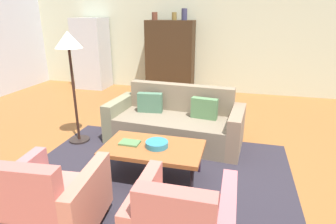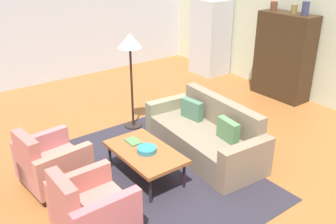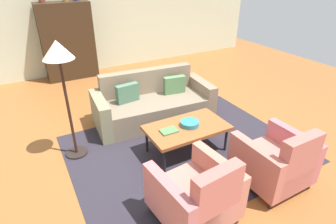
{
  "view_description": "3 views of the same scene",
  "coord_description": "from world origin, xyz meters",
  "px_view_note": "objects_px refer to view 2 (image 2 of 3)",
  "views": [
    {
      "loc": [
        0.96,
        -3.53,
        1.96
      ],
      "look_at": [
        0.05,
        -0.06,
        0.69
      ],
      "focal_mm": 29.99,
      "sensor_mm": 36.0,
      "label": 1
    },
    {
      "loc": [
        3.83,
        -3.09,
        3.09
      ],
      "look_at": [
        -0.21,
        -0.04,
        0.79
      ],
      "focal_mm": 39.89,
      "sensor_mm": 36.0,
      "label": 2
    },
    {
      "loc": [
        -1.9,
        -3.53,
        2.53
      ],
      "look_at": [
        -0.12,
        -0.29,
        0.56
      ],
      "focal_mm": 29.49,
      "sensor_mm": 36.0,
      "label": 3
    }
  ],
  "objects_px": {
    "refrigerator": "(210,37)",
    "vase_small": "(306,8)",
    "fruit_bowl": "(147,150)",
    "vase_tall": "(274,6)",
    "book_stack": "(133,141)",
    "vase_round": "(294,9)",
    "armchair_left": "(49,165)",
    "couch": "(207,136)",
    "coffee_table": "(145,153)",
    "floor_lamp": "(130,50)",
    "armchair_right": "(89,211)",
    "cabinet": "(284,56)"
  },
  "relations": [
    {
      "from": "armchair_right",
      "to": "vase_round",
      "type": "relative_size",
      "value": 4.84
    },
    {
      "from": "cabinet",
      "to": "refrigerator",
      "type": "xyz_separation_m",
      "value": [
        -2.17,
        -0.1,
        0.03
      ]
    },
    {
      "from": "vase_tall",
      "to": "book_stack",
      "type": "bearing_deg",
      "value": -77.27
    },
    {
      "from": "cabinet",
      "to": "refrigerator",
      "type": "relative_size",
      "value": 0.97
    },
    {
      "from": "book_stack",
      "to": "vase_round",
      "type": "relative_size",
      "value": 1.35
    },
    {
      "from": "vase_tall",
      "to": "vase_round",
      "type": "height_order",
      "value": "vase_tall"
    },
    {
      "from": "floor_lamp",
      "to": "vase_small",
      "type": "bearing_deg",
      "value": 73.2
    },
    {
      "from": "coffee_table",
      "to": "fruit_bowl",
      "type": "xyz_separation_m",
      "value": [
        0.05,
        0.0,
        0.07
      ]
    },
    {
      "from": "vase_tall",
      "to": "refrigerator",
      "type": "distance_m",
      "value": 2.02
    },
    {
      "from": "book_stack",
      "to": "refrigerator",
      "type": "height_order",
      "value": "refrigerator"
    },
    {
      "from": "armchair_right",
      "to": "fruit_bowl",
      "type": "bearing_deg",
      "value": 114.9
    },
    {
      "from": "fruit_bowl",
      "to": "vase_round",
      "type": "distance_m",
      "value": 4.41
    },
    {
      "from": "armchair_left",
      "to": "couch",
      "type": "bearing_deg",
      "value": 70.25
    },
    {
      "from": "armchair_left",
      "to": "vase_round",
      "type": "relative_size",
      "value": 4.84
    },
    {
      "from": "vase_small",
      "to": "book_stack",
      "type": "bearing_deg",
      "value": -87.53
    },
    {
      "from": "armchair_left",
      "to": "coffee_table",
      "type": "bearing_deg",
      "value": 57.58
    },
    {
      "from": "couch",
      "to": "fruit_bowl",
      "type": "relative_size",
      "value": 7.91
    },
    {
      "from": "refrigerator",
      "to": "vase_round",
      "type": "bearing_deg",
      "value": 2.52
    },
    {
      "from": "coffee_table",
      "to": "cabinet",
      "type": "xyz_separation_m",
      "value": [
        -0.83,
        4.11,
        0.5
      ]
    },
    {
      "from": "couch",
      "to": "cabinet",
      "type": "height_order",
      "value": "cabinet"
    },
    {
      "from": "armchair_left",
      "to": "book_stack",
      "type": "bearing_deg",
      "value": 70.58
    },
    {
      "from": "coffee_table",
      "to": "refrigerator",
      "type": "bearing_deg",
      "value": 126.82
    },
    {
      "from": "book_stack",
      "to": "vase_tall",
      "type": "bearing_deg",
      "value": 102.73
    },
    {
      "from": "fruit_bowl",
      "to": "vase_round",
      "type": "height_order",
      "value": "vase_round"
    },
    {
      "from": "coffee_table",
      "to": "vase_round",
      "type": "relative_size",
      "value": 6.6
    },
    {
      "from": "fruit_bowl",
      "to": "vase_tall",
      "type": "relative_size",
      "value": 1.47
    },
    {
      "from": "couch",
      "to": "coffee_table",
      "type": "bearing_deg",
      "value": 94.02
    },
    {
      "from": "coffee_table",
      "to": "vase_tall",
      "type": "distance_m",
      "value": 4.53
    },
    {
      "from": "armchair_left",
      "to": "cabinet",
      "type": "height_order",
      "value": "cabinet"
    },
    {
      "from": "vase_small",
      "to": "refrigerator",
      "type": "xyz_separation_m",
      "value": [
        -2.52,
        -0.1,
        -1.01
      ]
    },
    {
      "from": "couch",
      "to": "book_stack",
      "type": "height_order",
      "value": "couch"
    },
    {
      "from": "refrigerator",
      "to": "floor_lamp",
      "type": "height_order",
      "value": "refrigerator"
    },
    {
      "from": "vase_small",
      "to": "fruit_bowl",
      "type": "bearing_deg",
      "value": -82.68
    },
    {
      "from": "coffee_table",
      "to": "vase_tall",
      "type": "height_order",
      "value": "vase_tall"
    },
    {
      "from": "book_stack",
      "to": "armchair_right",
      "type": "bearing_deg",
      "value": -52.21
    },
    {
      "from": "fruit_bowl",
      "to": "refrigerator",
      "type": "distance_m",
      "value": 5.05
    },
    {
      "from": "armchair_left",
      "to": "book_stack",
      "type": "xyz_separation_m",
      "value": [
        0.29,
        1.17,
        0.1
      ]
    },
    {
      "from": "refrigerator",
      "to": "vase_small",
      "type": "bearing_deg",
      "value": 2.27
    },
    {
      "from": "cabinet",
      "to": "vase_small",
      "type": "bearing_deg",
      "value": -0.77
    },
    {
      "from": "fruit_bowl",
      "to": "book_stack",
      "type": "height_order",
      "value": "fruit_bowl"
    },
    {
      "from": "couch",
      "to": "floor_lamp",
      "type": "relative_size",
      "value": 1.26
    },
    {
      "from": "cabinet",
      "to": "floor_lamp",
      "type": "distance_m",
      "value": 3.48
    },
    {
      "from": "armchair_left",
      "to": "vase_tall",
      "type": "bearing_deg",
      "value": 91.46
    },
    {
      "from": "armchair_right",
      "to": "floor_lamp",
      "type": "bearing_deg",
      "value": 137.33
    },
    {
      "from": "floor_lamp",
      "to": "couch",
      "type": "bearing_deg",
      "value": 16.8
    },
    {
      "from": "fruit_bowl",
      "to": "vase_round",
      "type": "xyz_separation_m",
      "value": [
        -0.78,
        4.1,
        1.42
      ]
    },
    {
      "from": "fruit_bowl",
      "to": "cabinet",
      "type": "relative_size",
      "value": 0.15
    },
    {
      "from": "coffee_table",
      "to": "floor_lamp",
      "type": "relative_size",
      "value": 0.7
    },
    {
      "from": "book_stack",
      "to": "vase_tall",
      "type": "distance_m",
      "value": 4.45
    },
    {
      "from": "floor_lamp",
      "to": "vase_tall",
      "type": "bearing_deg",
      "value": 85.47
    }
  ]
}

